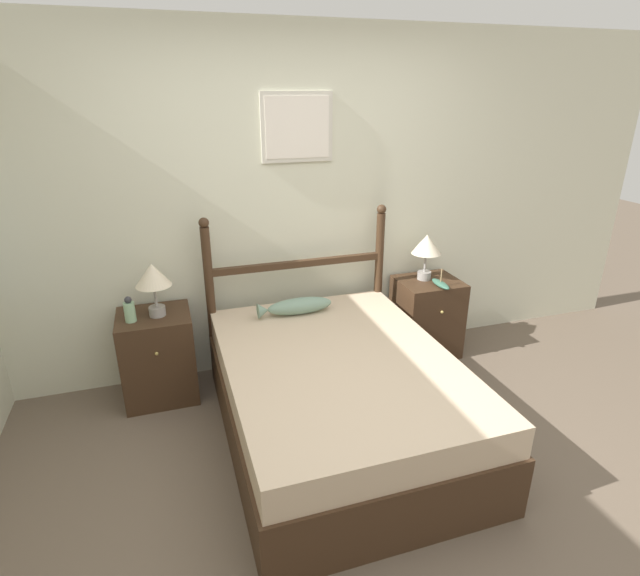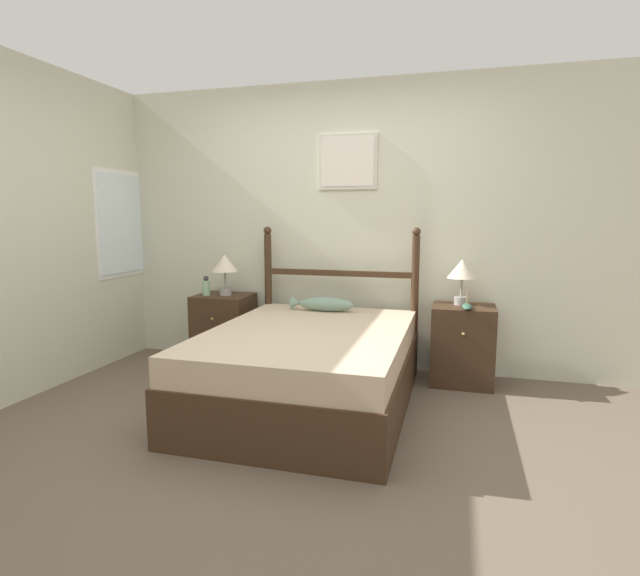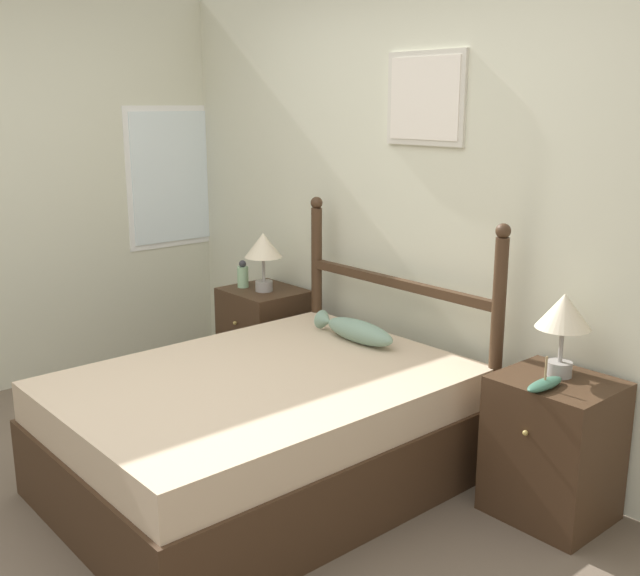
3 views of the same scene
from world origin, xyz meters
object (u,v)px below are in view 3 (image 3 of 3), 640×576
(model_boat, at_px, (545,384))
(fish_pillow, at_px, (356,330))
(nightstand_left, at_px, (264,337))
(bed, at_px, (263,431))
(table_lamp_left, at_px, (263,249))
(bottle, at_px, (243,275))
(nightstand_right, at_px, (553,448))
(table_lamp_right, at_px, (564,316))

(model_boat, bearing_deg, fish_pillow, 179.11)
(nightstand_left, bearing_deg, bed, -37.19)
(table_lamp_left, distance_m, model_boat, 2.16)
(bed, bearing_deg, model_boat, 31.72)
(bottle, distance_m, fish_pillow, 1.14)
(bottle, bearing_deg, table_lamp_left, 13.83)
(nightstand_left, bearing_deg, model_boat, -3.68)
(nightstand_left, distance_m, nightstand_right, 2.15)
(bed, height_order, bottle, bottle)
(nightstand_left, distance_m, fish_pillow, 1.05)
(fish_pillow, bearing_deg, bed, -83.32)
(nightstand_left, xyz_separation_m, table_lamp_left, (0.03, -0.02, 0.60))
(nightstand_left, height_order, nightstand_right, same)
(nightstand_right, xyz_separation_m, table_lamp_left, (-2.12, -0.02, 0.60))
(model_boat, distance_m, fish_pillow, 1.18)
(bottle, relative_size, model_boat, 0.77)
(table_lamp_left, xyz_separation_m, model_boat, (2.14, -0.12, -0.26))
(nightstand_right, distance_m, fish_pillow, 1.20)
(bed, xyz_separation_m, table_lamp_right, (1.05, 0.86, 0.64))
(nightstand_right, relative_size, table_lamp_left, 1.73)
(table_lamp_right, bearing_deg, nightstand_left, -178.83)
(nightstand_left, height_order, table_lamp_left, table_lamp_left)
(nightstand_left, relative_size, table_lamp_right, 1.73)
(model_boat, bearing_deg, nightstand_left, 176.32)
(nightstand_right, relative_size, bottle, 3.61)
(bed, xyz_separation_m, nightstand_right, (1.08, 0.82, 0.04))
(table_lamp_right, height_order, model_boat, table_lamp_right)
(table_lamp_right, height_order, fish_pillow, table_lamp_right)
(bed, relative_size, table_lamp_left, 5.07)
(table_lamp_right, bearing_deg, nightstand_right, -58.78)
(bed, bearing_deg, table_lamp_right, 39.32)
(nightstand_right, relative_size, fish_pillow, 1.18)
(fish_pillow, bearing_deg, nightstand_right, 5.99)
(bed, height_order, model_boat, model_boat)
(nightstand_left, distance_m, table_lamp_right, 2.21)
(bed, xyz_separation_m, nightstand_left, (-1.08, 0.82, 0.04))
(model_boat, xyz_separation_m, fish_pillow, (-1.18, 0.02, -0.04))
(bed, relative_size, table_lamp_right, 5.07)
(bottle, bearing_deg, model_boat, -1.92)
(nightstand_left, relative_size, bottle, 3.61)
(nightstand_left, xyz_separation_m, nightstand_right, (2.15, 0.00, 0.00))
(nightstand_left, bearing_deg, nightstand_right, 0.00)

